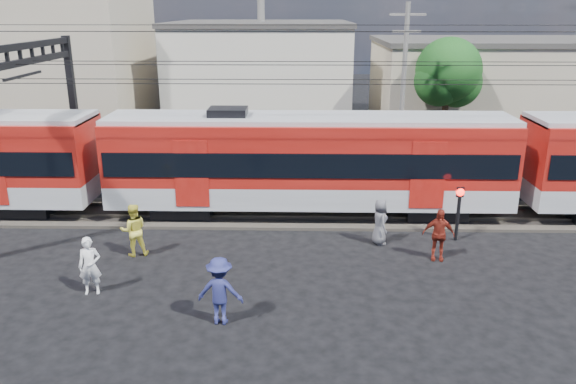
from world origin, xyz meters
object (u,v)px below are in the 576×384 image
object	(u,v)px
commuter_train	(314,160)
pedestrian_c	(220,291)
pedestrian_a	(90,266)
crossing_signal	(459,204)

from	to	relation	value
commuter_train	pedestrian_c	size ratio (longest dim) A/B	26.15
pedestrian_a	crossing_signal	bearing A→B (deg)	8.43
crossing_signal	pedestrian_c	bearing A→B (deg)	-143.35
pedestrian_c	pedestrian_a	bearing A→B (deg)	-15.19
pedestrian_a	pedestrian_c	bearing A→B (deg)	-32.28
commuter_train	pedestrian_a	distance (m)	9.75
commuter_train	crossing_signal	size ratio (longest dim) A/B	24.37
commuter_train	pedestrian_a	xyz separation A→B (m)	(-6.81, -6.82, -1.50)
commuter_train	pedestrian_c	xyz separation A→B (m)	(-2.70, -8.39, -1.44)
pedestrian_a	crossing_signal	xyz separation A→B (m)	(12.05, 4.34, 0.53)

